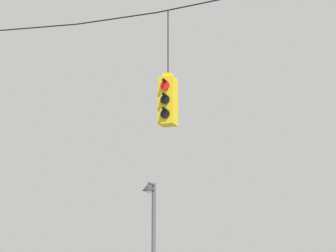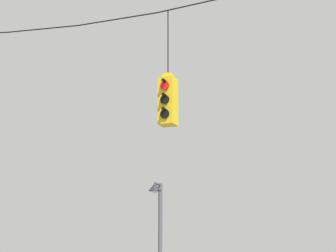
% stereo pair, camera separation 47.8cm
% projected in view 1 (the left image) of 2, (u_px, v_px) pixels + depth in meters
% --- Properties ---
extents(span_wire, '(13.96, 0.03, 0.76)m').
position_uv_depth(span_wire, '(116.00, 8.00, 14.86)').
color(span_wire, black).
extents(traffic_light_near_left_pole, '(0.34, 0.46, 2.60)m').
position_uv_depth(traffic_light_near_left_pole, '(168.00, 100.00, 13.91)').
color(traffic_light_near_left_pole, yellow).
extents(street_lamp, '(0.36, 0.64, 4.81)m').
position_uv_depth(street_lamp, '(152.00, 241.00, 18.22)').
color(street_lamp, '#515156').
rests_on(street_lamp, ground_plane).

